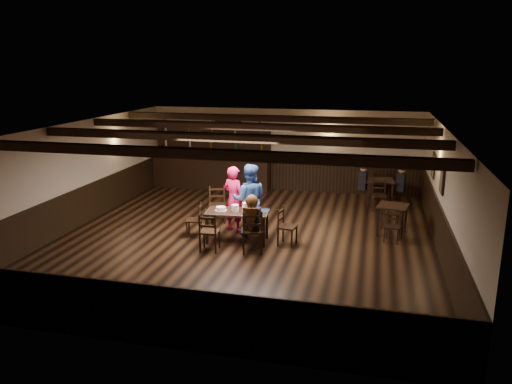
% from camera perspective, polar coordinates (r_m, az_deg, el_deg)
% --- Properties ---
extents(ground, '(10.00, 10.00, 0.00)m').
position_cam_1_polar(ground, '(12.24, -1.20, -5.26)').
color(ground, black).
rests_on(ground, ground).
extents(room_shell, '(9.02, 10.02, 2.71)m').
position_cam_1_polar(room_shell, '(11.80, -1.15, 2.80)').
color(room_shell, '#C0B59F').
rests_on(room_shell, ground).
extents(dining_table, '(1.53, 0.87, 0.75)m').
position_cam_1_polar(dining_table, '(11.81, -2.15, -2.62)').
color(dining_table, black).
rests_on(dining_table, ground).
extents(chair_near_left, '(0.45, 0.43, 0.90)m').
position_cam_1_polar(chair_near_left, '(11.25, -5.44, -4.28)').
color(chair_near_left, black).
rests_on(chair_near_left, ground).
extents(chair_near_right, '(0.57, 0.56, 1.00)m').
position_cam_1_polar(chair_near_right, '(11.08, -0.42, -4.19)').
color(chair_near_right, black).
rests_on(chair_near_right, ground).
extents(chair_end_left, '(0.44, 0.45, 0.82)m').
position_cam_1_polar(chair_end_left, '(12.30, -6.78, -2.89)').
color(chair_end_left, black).
rests_on(chair_end_left, ground).
extents(chair_end_right, '(0.45, 0.47, 0.89)m').
position_cam_1_polar(chair_end_right, '(11.67, 3.27, -3.58)').
color(chair_end_right, black).
rests_on(chair_end_right, ground).
extents(chair_far_pushed, '(0.56, 0.55, 0.96)m').
position_cam_1_polar(chair_far_pushed, '(13.38, -4.47, -1.04)').
color(chair_far_pushed, black).
rests_on(chair_far_pushed, ground).
extents(woman_pink, '(0.72, 0.61, 1.68)m').
position_cam_1_polar(woman_pink, '(12.51, -2.55, -0.80)').
color(woman_pink, '#F62353').
rests_on(woman_pink, ground).
extents(man_blue, '(0.96, 0.81, 1.78)m').
position_cam_1_polar(man_blue, '(12.22, -0.77, -0.90)').
color(man_blue, navy).
rests_on(man_blue, ground).
extents(seated_person, '(0.37, 0.56, 0.91)m').
position_cam_1_polar(seated_person, '(11.06, -0.47, -2.68)').
color(seated_person, black).
rests_on(seated_person, ground).
extents(cake, '(0.28, 0.28, 0.09)m').
position_cam_1_polar(cake, '(11.86, -4.04, -1.92)').
color(cake, white).
rests_on(cake, dining_table).
extents(plate_stack_a, '(0.17, 0.17, 0.16)m').
position_cam_1_polar(plate_stack_a, '(11.75, -2.40, -1.84)').
color(plate_stack_a, white).
rests_on(plate_stack_a, dining_table).
extents(plate_stack_b, '(0.17, 0.17, 0.20)m').
position_cam_1_polar(plate_stack_b, '(11.76, -1.14, -1.70)').
color(plate_stack_b, white).
rests_on(plate_stack_b, dining_table).
extents(tea_light, '(0.04, 0.04, 0.06)m').
position_cam_1_polar(tea_light, '(11.83, -2.10, -2.02)').
color(tea_light, '#A5A8AD').
rests_on(tea_light, dining_table).
extents(salt_shaker, '(0.03, 0.03, 0.08)m').
position_cam_1_polar(salt_shaker, '(11.64, -0.70, -2.20)').
color(salt_shaker, silver).
rests_on(salt_shaker, dining_table).
extents(pepper_shaker, '(0.04, 0.04, 0.10)m').
position_cam_1_polar(pepper_shaker, '(11.61, -0.03, -2.20)').
color(pepper_shaker, '#A5A8AD').
rests_on(pepper_shaker, dining_table).
extents(drink_glass, '(0.07, 0.07, 0.11)m').
position_cam_1_polar(drink_glass, '(11.87, -0.31, -1.78)').
color(drink_glass, silver).
rests_on(drink_glass, dining_table).
extents(menu_red, '(0.36, 0.32, 0.00)m').
position_cam_1_polar(menu_red, '(11.62, -0.04, -2.42)').
color(menu_red, maroon).
rests_on(menu_red, dining_table).
extents(menu_blue, '(0.35, 0.25, 0.00)m').
position_cam_1_polar(menu_blue, '(11.83, 0.67, -2.11)').
color(menu_blue, '#0F1E4C').
rests_on(menu_blue, dining_table).
extents(bar_counter, '(4.21, 0.70, 2.20)m').
position_cam_1_polar(bar_counter, '(17.08, -5.07, 2.90)').
color(bar_counter, black).
rests_on(bar_counter, ground).
extents(back_table_a, '(0.83, 0.83, 0.75)m').
position_cam_1_polar(back_table_a, '(12.76, 15.35, -1.93)').
color(back_table_a, black).
rests_on(back_table_a, ground).
extents(back_table_b, '(0.91, 0.91, 0.75)m').
position_cam_1_polar(back_table_b, '(15.45, 13.93, 1.02)').
color(back_table_b, black).
rests_on(back_table_b, ground).
extents(bg_patron_left, '(0.28, 0.40, 0.77)m').
position_cam_1_polar(bg_patron_left, '(15.29, 12.14, 1.74)').
color(bg_patron_left, black).
rests_on(bg_patron_left, ground).
extents(bg_patron_right, '(0.30, 0.40, 0.75)m').
position_cam_1_polar(bg_patron_right, '(15.39, 16.26, 1.54)').
color(bg_patron_right, black).
rests_on(bg_patron_right, ground).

